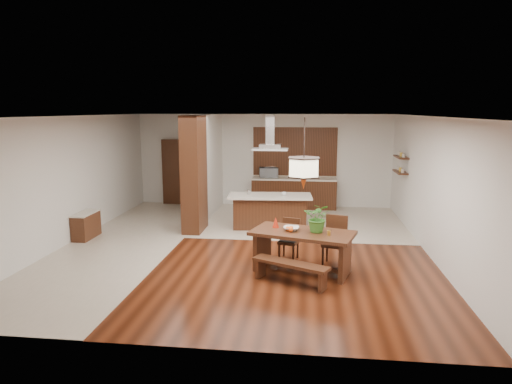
# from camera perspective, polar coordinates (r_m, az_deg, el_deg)

# --- Properties ---
(room_shell) EXTENTS (9.00, 9.04, 2.92)m
(room_shell) POSITION_cam_1_polar(r_m,az_deg,el_deg) (9.96, -1.72, 4.64)
(room_shell) COLOR #361509
(room_shell) RESTS_ON ground
(tile_hallway) EXTENTS (2.50, 9.00, 0.01)m
(tile_hallway) POSITION_cam_1_polar(r_m,az_deg,el_deg) (11.09, -15.94, -6.01)
(tile_hallway) COLOR beige
(tile_hallway) RESTS_ON ground
(tile_kitchen) EXTENTS (5.50, 4.00, 0.01)m
(tile_kitchen) POSITION_cam_1_polar(r_m,az_deg,el_deg) (12.68, 5.60, -3.62)
(tile_kitchen) COLOR beige
(tile_kitchen) RESTS_ON ground
(soffit_band) EXTENTS (8.00, 9.00, 0.02)m
(soffit_band) POSITION_cam_1_polar(r_m,az_deg,el_deg) (9.92, -1.75, 9.37)
(soffit_band) COLOR #3C1D0F
(soffit_band) RESTS_ON room_shell
(partition_pier) EXTENTS (0.45, 1.00, 2.90)m
(partition_pier) POSITION_cam_1_polar(r_m,az_deg,el_deg) (11.48, -7.76, 2.22)
(partition_pier) COLOR black
(partition_pier) RESTS_ON ground
(partition_stub) EXTENTS (0.18, 2.40, 2.90)m
(partition_stub) POSITION_cam_1_polar(r_m,az_deg,el_deg) (13.51, -5.55, 3.47)
(partition_stub) COLOR silver
(partition_stub) RESTS_ON ground
(hallway_console) EXTENTS (0.37, 0.88, 0.63)m
(hallway_console) POSITION_cam_1_polar(r_m,az_deg,el_deg) (11.63, -20.47, -3.94)
(hallway_console) COLOR black
(hallway_console) RESTS_ON ground
(hallway_doorway) EXTENTS (1.10, 0.20, 2.10)m
(hallway_doorway) POSITION_cam_1_polar(r_m,az_deg,el_deg) (14.94, -9.51, 2.48)
(hallway_doorway) COLOR black
(hallway_doorway) RESTS_ON ground
(rear_counter) EXTENTS (2.60, 0.62, 0.95)m
(rear_counter) POSITION_cam_1_polar(r_m,az_deg,el_deg) (14.25, 4.77, -0.13)
(rear_counter) COLOR black
(rear_counter) RESTS_ON ground
(kitchen_window) EXTENTS (2.60, 0.08, 1.50)m
(kitchen_window) POSITION_cam_1_polar(r_m,az_deg,el_deg) (14.33, 4.88, 5.08)
(kitchen_window) COLOR #93592C
(kitchen_window) RESTS_ON room_shell
(shelf_lower) EXTENTS (0.26, 0.90, 0.04)m
(shelf_lower) POSITION_cam_1_polar(r_m,az_deg,el_deg) (12.75, 17.59, 2.40)
(shelf_lower) COLOR black
(shelf_lower) RESTS_ON room_shell
(shelf_upper) EXTENTS (0.26, 0.90, 0.04)m
(shelf_upper) POSITION_cam_1_polar(r_m,az_deg,el_deg) (12.70, 17.69, 4.19)
(shelf_upper) COLOR black
(shelf_upper) RESTS_ON room_shell
(dining_table) EXTENTS (2.07, 1.44, 0.79)m
(dining_table) POSITION_cam_1_polar(r_m,az_deg,el_deg) (8.69, 5.82, -6.25)
(dining_table) COLOR black
(dining_table) RESTS_ON ground
(dining_bench) EXTENTS (1.41, 0.90, 0.40)m
(dining_bench) POSITION_cam_1_polar(r_m,az_deg,el_deg) (8.19, 4.33, -10.05)
(dining_bench) COLOR black
(dining_bench) RESTS_ON ground
(dining_chair_left) EXTENTS (0.46, 0.46, 0.84)m
(dining_chair_left) POSITION_cam_1_polar(r_m,az_deg,el_deg) (9.40, 4.11, -5.95)
(dining_chair_left) COLOR black
(dining_chair_left) RESTS_ON ground
(dining_chair_right) EXTENTS (0.53, 0.53, 0.98)m
(dining_chair_right) POSITION_cam_1_polar(r_m,az_deg,el_deg) (9.13, 9.74, -6.10)
(dining_chair_right) COLOR black
(dining_chair_right) RESTS_ON ground
(pendant_lantern) EXTENTS (0.64, 0.64, 1.31)m
(pendant_lantern) POSITION_cam_1_polar(r_m,az_deg,el_deg) (8.37, 6.03, 4.76)
(pendant_lantern) COLOR beige
(pendant_lantern) RESTS_ON room_shell
(foliage_plant) EXTENTS (0.57, 0.52, 0.55)m
(foliage_plant) POSITION_cam_1_polar(r_m,az_deg,el_deg) (8.55, 7.77, -3.21)
(foliage_plant) COLOR #3B7A28
(foliage_plant) RESTS_ON dining_table
(fruit_bowl) EXTENTS (0.32, 0.32, 0.07)m
(fruit_bowl) POSITION_cam_1_polar(r_m,az_deg,el_deg) (8.67, 4.44, -4.58)
(fruit_bowl) COLOR beige
(fruit_bowl) RESTS_ON dining_table
(napkin_cone) EXTENTS (0.13, 0.13, 0.20)m
(napkin_cone) POSITION_cam_1_polar(r_m,az_deg,el_deg) (8.86, 2.48, -3.80)
(napkin_cone) COLOR #B3210C
(napkin_cone) RESTS_ON dining_table
(gold_ornament) EXTENTS (0.08, 0.08, 0.09)m
(gold_ornament) POSITION_cam_1_polar(r_m,az_deg,el_deg) (8.43, 9.09, -5.06)
(gold_ornament) COLOR gold
(gold_ornament) RESTS_ON dining_table
(kitchen_island) EXTENTS (2.19, 1.08, 0.88)m
(kitchen_island) POSITION_cam_1_polar(r_m,az_deg,el_deg) (11.81, 1.75, -2.39)
(kitchen_island) COLOR black
(kitchen_island) RESTS_ON ground
(range_hood) EXTENTS (0.90, 0.55, 0.87)m
(range_hood) POSITION_cam_1_polar(r_m,az_deg,el_deg) (11.54, 1.81, 7.41)
(range_hood) COLOR silver
(range_hood) RESTS_ON room_shell
(island_cup) EXTENTS (0.16, 0.16, 0.10)m
(island_cup) POSITION_cam_1_polar(r_m,az_deg,el_deg) (11.60, 3.52, -0.24)
(island_cup) COLOR silver
(island_cup) RESTS_ON kitchen_island
(microwave) EXTENTS (0.63, 0.48, 0.31)m
(microwave) POSITION_cam_1_polar(r_m,az_deg,el_deg) (14.18, 1.58, 2.43)
(microwave) COLOR silver
(microwave) RESTS_ON rear_counter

